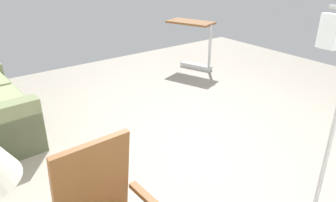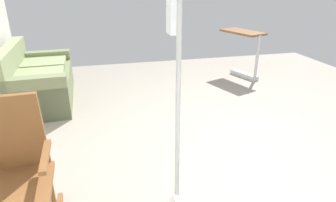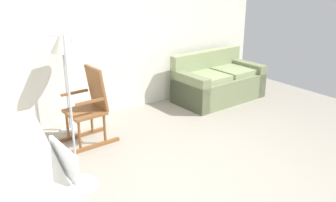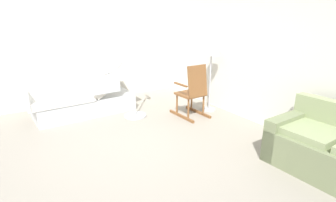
# 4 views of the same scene
# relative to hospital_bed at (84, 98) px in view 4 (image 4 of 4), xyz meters

# --- Properties ---
(ground_plane) EXTENTS (7.29, 7.29, 0.00)m
(ground_plane) POSITION_rel_hospital_bed_xyz_m (2.16, -0.02, -0.31)
(ground_plane) COLOR gray
(back_wall) EXTENTS (6.03, 0.10, 2.70)m
(back_wall) POSITION_rel_hospital_bed_xyz_m (2.16, 2.63, 1.04)
(back_wall) COLOR silver
(back_wall) RESTS_ON ground
(side_wall) EXTENTS (0.10, 5.39, 2.70)m
(side_wall) POSITION_rel_hospital_bed_xyz_m (-0.81, -0.02, 1.04)
(side_wall) COLOR silver
(side_wall) RESTS_ON ground
(hospital_bed) EXTENTS (1.08, 2.10, 1.08)m
(hospital_bed) POSITION_rel_hospital_bed_xyz_m (0.00, 0.00, 0.00)
(hospital_bed) COLOR silver
(hospital_bed) RESTS_ON ground
(rocking_chair) EXTENTS (0.78, 0.52, 1.05)m
(rocking_chair) POSITION_rel_hospital_bed_xyz_m (1.37, 1.77, 0.20)
(rocking_chair) COLOR brown
(rocking_chair) RESTS_ON ground
(floor_lamp) EXTENTS (0.34, 0.34, 1.48)m
(floor_lamp) POSITION_rel_hospital_bed_xyz_m (1.27, 2.29, 0.92)
(floor_lamp) COLOR #B2B5BA
(floor_lamp) RESTS_ON ground
(iv_pole) EXTENTS (0.44, 0.44, 1.69)m
(iv_pole) POSITION_rel_hospital_bed_xyz_m (0.77, 0.80, -0.06)
(iv_pole) COLOR #B2B5BA
(iv_pole) RESTS_ON ground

